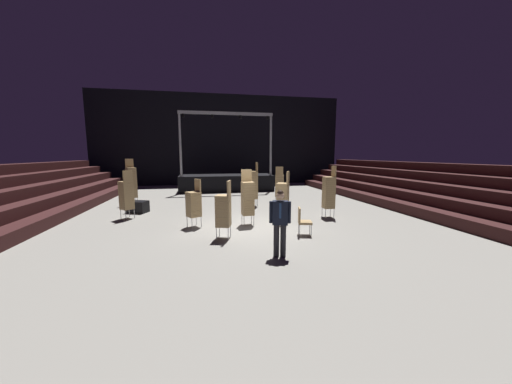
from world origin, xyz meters
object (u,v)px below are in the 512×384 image
at_px(chair_stack_front_right, 126,195).
at_px(chair_stack_mid_left, 248,198).
at_px(chair_stack_front_left, 329,192).
at_px(equipment_road_case, 137,207).
at_px(man_with_tie, 280,219).
at_px(chair_stack_mid_centre, 253,185).
at_px(stage_riser, 226,181).
at_px(chair_stack_rear_centre, 194,203).
at_px(chair_stack_rear_left, 224,210).
at_px(chair_stack_rear_right, 132,182).
at_px(loose_chair_near_man, 303,220).
at_px(chair_stack_mid_right, 280,185).
at_px(chair_stack_aisle_left, 283,197).

height_order(chair_stack_front_right, chair_stack_mid_left, chair_stack_mid_left).
distance_m(chair_stack_front_left, equipment_road_case, 8.78).
xyz_separation_m(man_with_tie, chair_stack_mid_centre, (0.59, 7.04, 0.13)).
distance_m(chair_stack_mid_left, chair_stack_mid_centre, 3.78).
distance_m(stage_riser, chair_stack_rear_centre, 10.37).
height_order(chair_stack_rear_left, chair_stack_rear_right, chair_stack_rear_right).
bearing_deg(chair_stack_rear_right, loose_chair_near_man, 106.09).
distance_m(man_with_tie, chair_stack_rear_right, 10.37).
bearing_deg(chair_stack_front_left, chair_stack_mid_centre, 45.16).
height_order(chair_stack_rear_left, loose_chair_near_man, chair_stack_rear_left).
height_order(chair_stack_mid_left, chair_stack_rear_left, chair_stack_mid_left).
distance_m(chair_stack_mid_left, equipment_road_case, 5.75).
xyz_separation_m(chair_stack_mid_right, chair_stack_aisle_left, (-1.03, -4.08, 0.00)).
bearing_deg(chair_stack_rear_centre, chair_stack_front_left, -114.81).
height_order(chair_stack_rear_right, chair_stack_rear_centre, chair_stack_rear_right).
distance_m(stage_riser, chair_stack_mid_centre, 6.65).
relative_size(chair_stack_aisle_left, loose_chair_near_man, 2.17).
bearing_deg(equipment_road_case, loose_chair_near_man, -37.69).
height_order(man_with_tie, chair_stack_rear_right, chair_stack_rear_right).
height_order(stage_riser, chair_stack_mid_centre, stage_riser).
xyz_separation_m(chair_stack_mid_centre, equipment_road_case, (-5.60, -0.46, -0.88)).
relative_size(stage_riser, chair_stack_front_left, 3.09).
relative_size(man_with_tie, chair_stack_mid_left, 0.84).
xyz_separation_m(chair_stack_rear_left, chair_stack_aisle_left, (2.46, 1.60, 0.08)).
bearing_deg(loose_chair_near_man, equipment_road_case, -112.75).
height_order(chair_stack_front_right, chair_stack_aisle_left, same).
bearing_deg(man_with_tie, chair_stack_rear_right, -41.72).
xyz_separation_m(chair_stack_mid_left, chair_stack_mid_centre, (0.90, 3.67, 0.08)).
xyz_separation_m(chair_stack_rear_centre, chair_stack_aisle_left, (3.44, 0.00, 0.13)).
height_order(stage_riser, chair_stack_rear_right, stage_riser).
xyz_separation_m(chair_stack_front_left, chair_stack_rear_centre, (-5.64, -0.52, -0.21)).
height_order(chair_stack_rear_right, loose_chair_near_man, chair_stack_rear_right).
bearing_deg(chair_stack_front_right, chair_stack_mid_centre, -28.75).
distance_m(chair_stack_mid_centre, chair_stack_aisle_left, 3.61).
xyz_separation_m(man_with_tie, chair_stack_rear_left, (-1.33, 1.87, -0.08)).
distance_m(chair_stack_front_right, chair_stack_rear_centre, 3.41).
height_order(chair_stack_mid_centre, chair_stack_rear_right, chair_stack_rear_right).
distance_m(chair_stack_mid_centre, loose_chair_near_man, 5.41).
distance_m(chair_stack_front_right, chair_stack_mid_centre, 5.96).
bearing_deg(chair_stack_mid_centre, chair_stack_mid_right, -71.17).
height_order(chair_stack_mid_right, chair_stack_rear_right, chair_stack_rear_right).
bearing_deg(chair_stack_mid_right, chair_stack_rear_centre, -116.47).
bearing_deg(chair_stack_front_left, chair_stack_mid_right, 21.50).
bearing_deg(chair_stack_mid_centre, equipment_road_case, 95.55).
relative_size(chair_stack_mid_left, chair_stack_rear_right, 0.86).
bearing_deg(chair_stack_mid_right, chair_stack_front_left, -50.69).
relative_size(chair_stack_mid_right, chair_stack_rear_right, 0.83).
xyz_separation_m(stage_riser, chair_stack_rear_centre, (-2.07, -10.16, 0.22)).
bearing_deg(chair_stack_mid_centre, chair_stack_rear_left, 160.46).
xyz_separation_m(chair_stack_front_left, chair_stack_aisle_left, (-2.20, -0.51, -0.08)).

